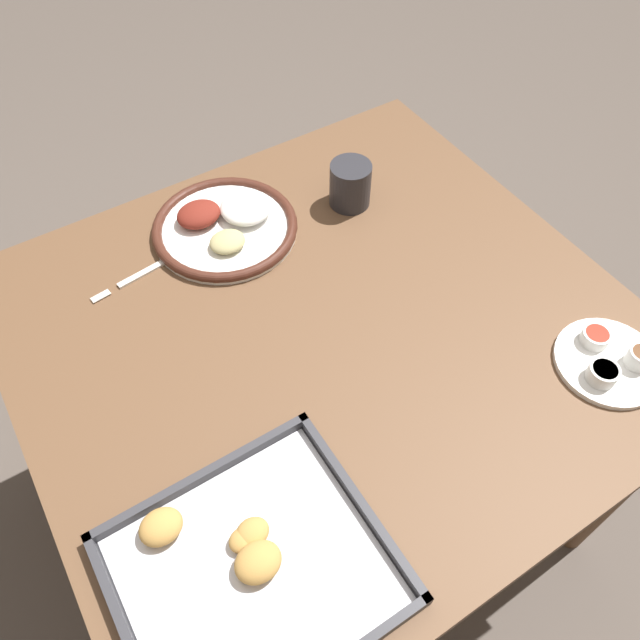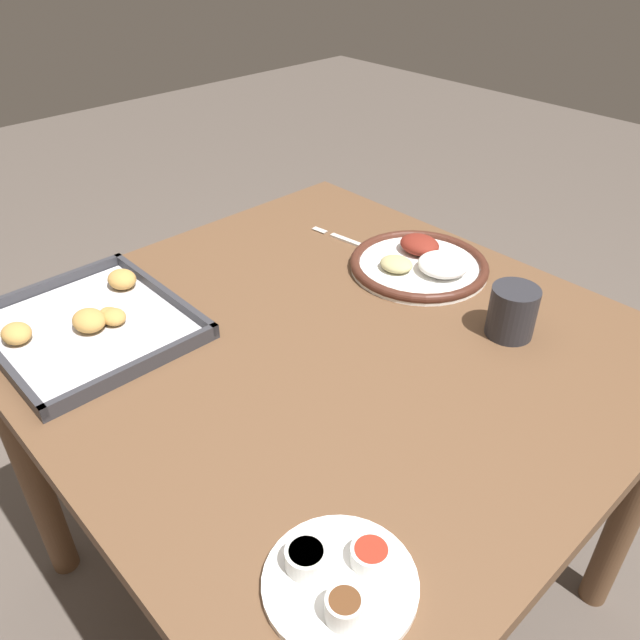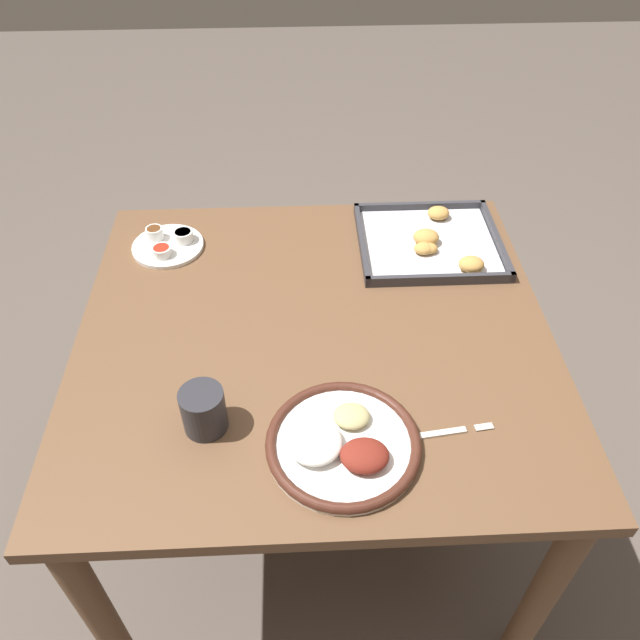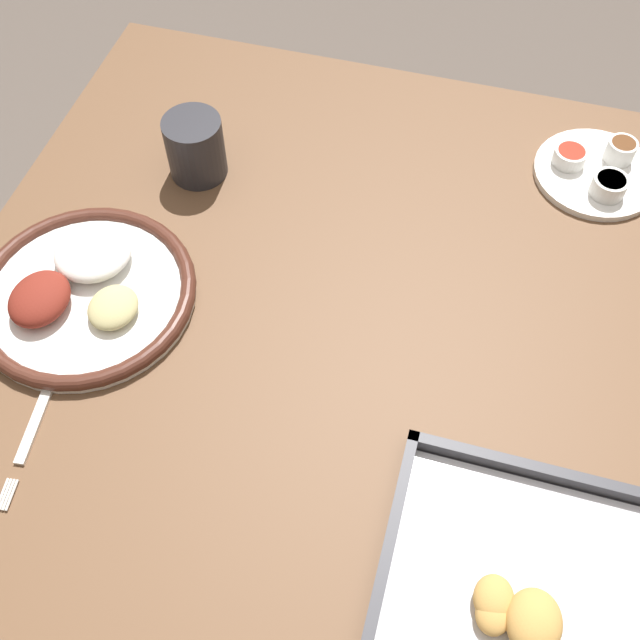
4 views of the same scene
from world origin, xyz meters
name	(u,v)px [view 4 (image 4 of 4)]	position (x,y,z in m)	size (l,w,h in m)	color
ground_plane	(322,517)	(0.00, 0.00, 0.00)	(8.00, 8.00, 0.00)	#564C44
dining_table	(322,368)	(0.00, 0.00, 0.61)	(1.01, 0.96, 0.72)	brown
dinner_plate	(84,290)	(0.04, -0.30, 0.73)	(0.28, 0.28, 0.05)	white
fork	(36,421)	(0.22, -0.28, 0.72)	(0.19, 0.04, 0.00)	silver
saucer_plate	(597,170)	(-0.35, 0.31, 0.73)	(0.18, 0.18, 0.04)	white
baking_tray	(525,640)	(0.30, 0.29, 0.73)	(0.35, 0.31, 0.04)	#333338
drinking_cup	(195,147)	(-0.21, -0.24, 0.76)	(0.08, 0.08, 0.09)	#28282D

